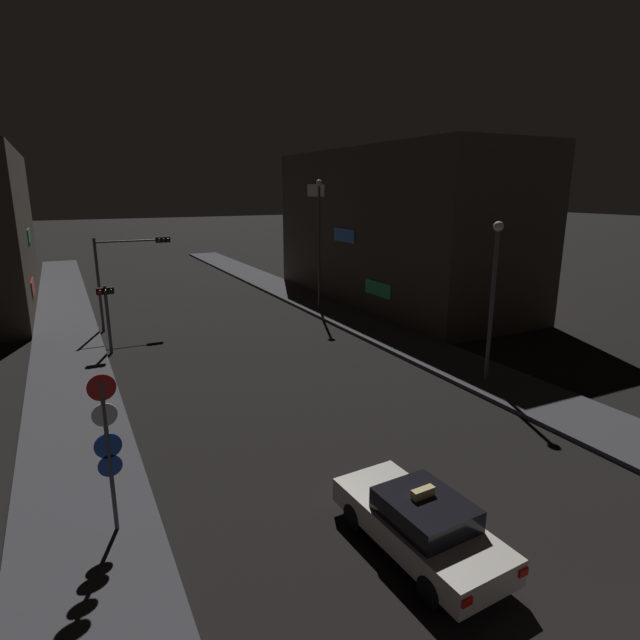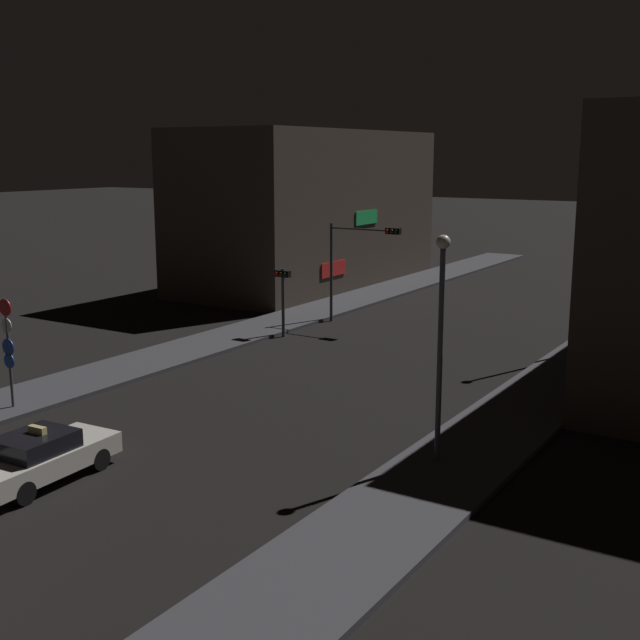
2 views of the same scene
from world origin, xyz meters
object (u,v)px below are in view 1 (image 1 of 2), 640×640
at_px(taxi, 420,523).
at_px(street_lamp_near_block, 493,286).
at_px(traffic_light_overhead, 126,263).
at_px(sign_pole_left, 108,442).
at_px(street_lamp_far_block, 319,233).
at_px(traffic_light_left_kerb, 107,305).

bearing_deg(taxi, street_lamp_near_block, 38.63).
bearing_deg(traffic_light_overhead, taxi, -82.11).
relative_size(taxi, street_lamp_near_block, 0.69).
relative_size(taxi, traffic_light_overhead, 0.85).
xyz_separation_m(taxi, street_lamp_near_block, (8.75, 7.00, 3.46)).
bearing_deg(sign_pole_left, traffic_light_overhead, 81.80).
xyz_separation_m(traffic_light_overhead, street_lamp_far_block, (11.75, -1.06, 1.32)).
xyz_separation_m(taxi, street_lamp_far_block, (8.55, 22.06, 4.43)).
bearing_deg(traffic_light_left_kerb, traffic_light_overhead, 71.04).
height_order(traffic_light_overhead, sign_pole_left, traffic_light_overhead).
bearing_deg(taxi, traffic_light_left_kerb, 104.40).
bearing_deg(sign_pole_left, street_lamp_near_block, 12.79).
height_order(sign_pole_left, street_lamp_near_block, street_lamp_near_block).
distance_m(sign_pole_left, street_lamp_near_block, 15.24).
xyz_separation_m(traffic_light_overhead, street_lamp_near_block, (11.96, -16.12, 0.34)).
height_order(taxi, street_lamp_far_block, street_lamp_far_block).
bearing_deg(street_lamp_near_block, taxi, -141.37).
bearing_deg(street_lamp_far_block, taxi, -111.18).
distance_m(street_lamp_near_block, street_lamp_far_block, 15.10).
height_order(taxi, street_lamp_near_block, street_lamp_near_block).
height_order(street_lamp_near_block, street_lamp_far_block, street_lamp_far_block).
xyz_separation_m(taxi, traffic_light_overhead, (-3.20, 23.12, 3.11)).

